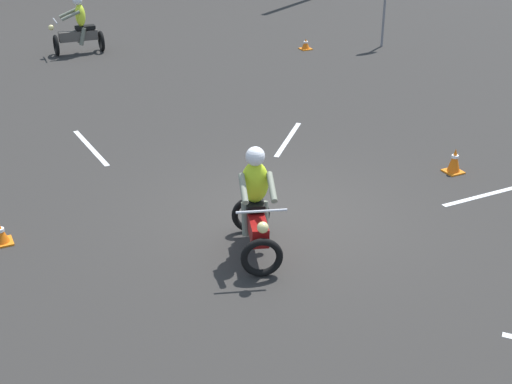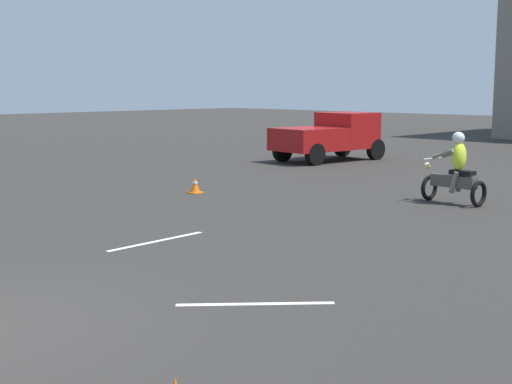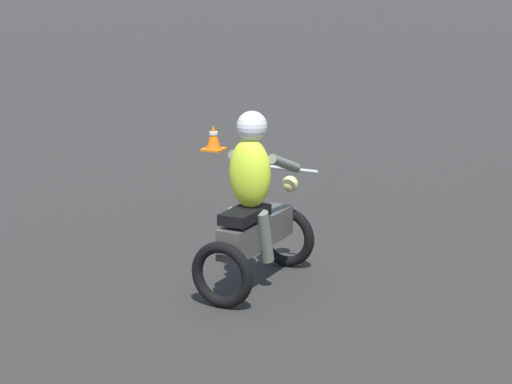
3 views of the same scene
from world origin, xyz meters
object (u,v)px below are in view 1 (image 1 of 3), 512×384
at_px(traffic_cone_mid_center, 0,234).
at_px(traffic_cone_near_left, 306,44).
at_px(motorcycle_rider_foreground, 256,208).
at_px(traffic_cone_near_right, 454,161).
at_px(motorcycle_rider_background, 79,28).

bearing_deg(traffic_cone_mid_center, traffic_cone_near_left, 39.13).
distance_m(motorcycle_rider_foreground, traffic_cone_near_right, 4.68).
relative_size(motorcycle_rider_background, traffic_cone_near_left, 5.14).
bearing_deg(motorcycle_rider_background, traffic_cone_near_right, -157.07).
distance_m(traffic_cone_near_right, traffic_cone_mid_center, 7.97).
distance_m(motorcycle_rider_foreground, motorcycle_rider_background, 12.44).
xyz_separation_m(motorcycle_rider_foreground, traffic_cone_near_left, (6.50, 9.94, -0.57)).
height_order(motorcycle_rider_foreground, traffic_cone_near_left, motorcycle_rider_foreground).
bearing_deg(motorcycle_rider_foreground, traffic_cone_mid_center, -10.76).
distance_m(motorcycle_rider_foreground, traffic_cone_near_left, 11.90).
bearing_deg(motorcycle_rider_foreground, traffic_cone_near_right, -149.15).
bearing_deg(traffic_cone_near_left, traffic_cone_near_right, -102.29).
bearing_deg(motorcycle_rider_background, traffic_cone_mid_center, 163.34).
relative_size(traffic_cone_near_left, traffic_cone_near_right, 0.68).
bearing_deg(traffic_cone_mid_center, motorcycle_rider_foreground, -29.57).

